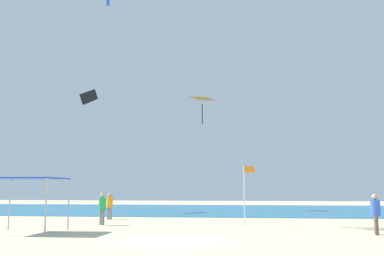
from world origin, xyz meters
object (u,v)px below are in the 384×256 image
(canopy_tent, at_px, (28,181))
(person_rightmost, at_px, (110,204))
(kite_parafoil_black, at_px, (89,97))
(kite_diamond_orange, at_px, (202,100))
(person_central, at_px, (102,206))
(person_leftmost, at_px, (376,211))
(banner_flag, at_px, (246,190))

(canopy_tent, xyz_separation_m, person_rightmost, (1.40, 8.82, -1.42))
(person_rightmost, distance_m, kite_parafoil_black, 14.91)
(canopy_tent, relative_size, kite_diamond_orange, 1.14)
(person_central, height_order, person_rightmost, person_central)
(canopy_tent, distance_m, kite_parafoil_black, 20.99)
(kite_diamond_orange, bearing_deg, person_leftmost, -132.15)
(person_central, bearing_deg, kite_diamond_orange, 128.57)
(person_leftmost, relative_size, kite_diamond_orange, 0.65)
(person_rightmost, relative_size, kite_parafoil_black, 0.51)
(banner_flag, bearing_deg, person_rightmost, 152.33)
(person_rightmost, bearing_deg, kite_parafoil_black, -21.44)
(canopy_tent, xyz_separation_m, kite_parafoil_black, (-3.95, 18.95, 8.12))
(canopy_tent, relative_size, person_central, 1.78)
(person_central, relative_size, banner_flag, 0.55)
(canopy_tent, distance_m, person_leftmost, 16.38)
(person_leftmost, bearing_deg, person_rightmost, 73.70)
(canopy_tent, bearing_deg, person_central, 63.09)
(person_central, relative_size, kite_parafoil_black, 0.53)
(person_leftmost, distance_m, kite_parafoil_black, 28.79)
(canopy_tent, xyz_separation_m, person_leftmost, (16.30, 0.82, -1.37))
(person_leftmost, relative_size, banner_flag, 0.56)
(kite_parafoil_black, bearing_deg, person_rightmost, 31.00)
(person_leftmost, bearing_deg, person_central, 87.19)
(person_leftmost, xyz_separation_m, kite_diamond_orange, (-10.02, 23.02, 9.95))
(kite_diamond_orange, bearing_deg, person_central, -167.35)
(person_leftmost, height_order, banner_flag, banner_flag)
(person_rightmost, xyz_separation_m, kite_parafoil_black, (-5.35, 10.12, 9.54))
(person_central, bearing_deg, banner_flag, 47.18)
(canopy_tent, relative_size, person_leftmost, 1.76)
(person_leftmost, bearing_deg, kite_parafoil_black, 60.11)
(person_central, height_order, kite_diamond_orange, kite_diamond_orange)
(person_central, xyz_separation_m, kite_diamond_orange, (4.00, 19.33, 9.96))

